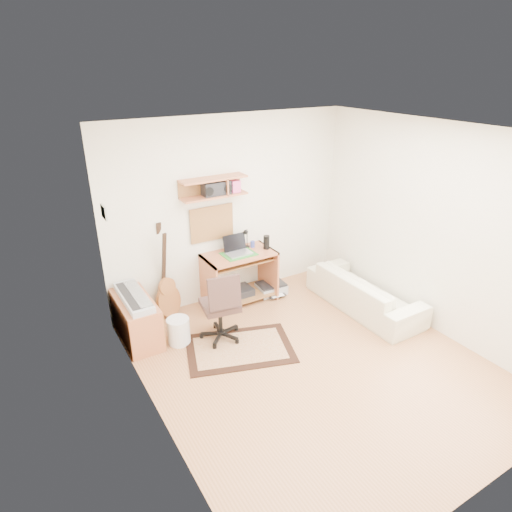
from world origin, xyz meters
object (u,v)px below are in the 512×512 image
task_chair (220,305)px  printer (271,288)px  desk (240,277)px  cabinet (136,319)px  sofa (365,286)px

task_chair → printer: 1.41m
desk → printer: size_ratio=2.42×
task_chair → printer: bearing=38.4°
cabinet → sofa: 3.09m
cabinet → sofa: (2.96, -0.90, 0.07)m
cabinet → sofa: bearing=-16.9°
desk → task_chair: size_ratio=1.04×
cabinet → task_chair: bearing=-30.8°
printer → task_chair: bearing=-146.2°
task_chair → printer: task_chair is taller
sofa → cabinet: bearing=73.1°
desk → sofa: bearing=-37.5°
desk → sofa: 1.77m
sofa → printer: bearing=40.6°
desk → cabinet: (-1.56, -0.18, -0.10)m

